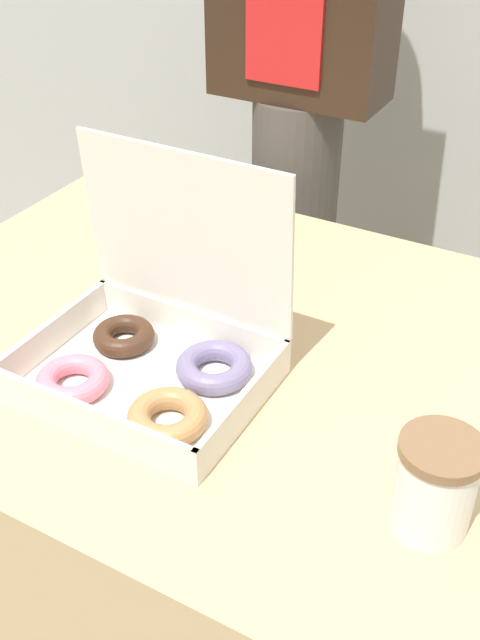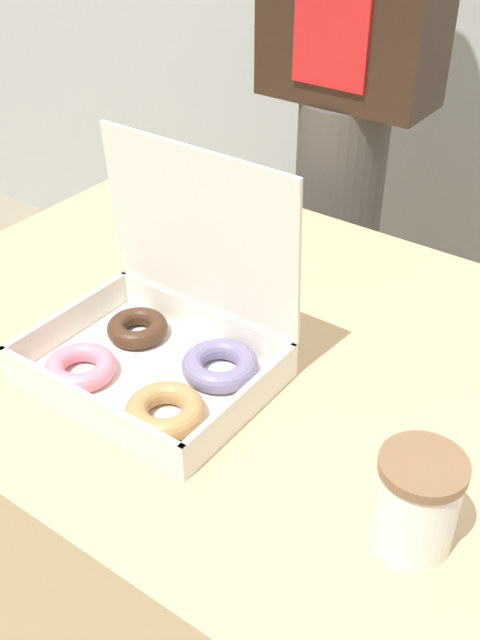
% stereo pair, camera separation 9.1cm
% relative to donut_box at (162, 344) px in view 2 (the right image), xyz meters
% --- Properties ---
extents(ground_plane, '(14.00, 14.00, 0.00)m').
position_rel_donut_box_xyz_m(ground_plane, '(0.05, 0.13, -0.82)').
color(ground_plane, gray).
extents(table, '(1.14, 0.83, 0.78)m').
position_rel_donut_box_xyz_m(table, '(0.05, 0.13, -0.44)').
color(table, tan).
rests_on(table, ground_plane).
extents(donut_box, '(0.32, 0.26, 0.30)m').
position_rel_donut_box_xyz_m(donut_box, '(0.00, 0.00, 0.00)').
color(donut_box, white).
rests_on(donut_box, table).
extents(coffee_cup, '(0.09, 0.09, 0.12)m').
position_rel_donut_box_xyz_m(coffee_cup, '(0.41, -0.06, 0.01)').
color(coffee_cup, white).
rests_on(coffee_cup, table).
extents(person_customer, '(0.36, 0.23, 1.77)m').
position_rel_donut_box_xyz_m(person_customer, '(-0.15, 0.76, 0.20)').
color(person_customer, '#4C4742').
rests_on(person_customer, ground_plane).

